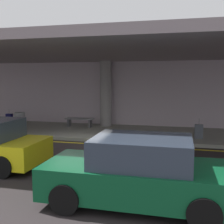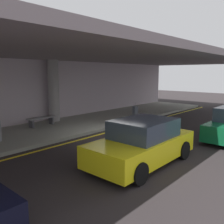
# 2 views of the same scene
# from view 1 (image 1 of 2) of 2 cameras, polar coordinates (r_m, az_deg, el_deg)

# --- Properties ---
(ground_plane) EXTENTS (60.00, 60.00, 0.00)m
(ground_plane) POSITION_cam_1_polar(r_m,az_deg,el_deg) (11.77, -7.16, -6.98)
(ground_plane) COLOR #272223
(sidewalk) EXTENTS (26.00, 4.20, 0.15)m
(sidewalk) POSITION_cam_1_polar(r_m,az_deg,el_deg) (14.63, -2.82, -4.00)
(sidewalk) COLOR gray
(sidewalk) RESTS_ON ground
(lane_stripe_yellow) EXTENTS (26.00, 0.14, 0.01)m
(lane_stripe_yellow) POSITION_cam_1_polar(r_m,az_deg,el_deg) (12.34, -6.13, -6.33)
(lane_stripe_yellow) COLOR yellow
(lane_stripe_yellow) RESTS_ON ground
(support_column_left_mid) EXTENTS (0.66, 0.66, 3.65)m
(support_column_left_mid) POSITION_cam_1_polar(r_m,az_deg,el_deg) (15.88, -1.27, 3.74)
(support_column_left_mid) COLOR gray
(support_column_left_mid) RESTS_ON sidewalk
(ceiling_overhang) EXTENTS (28.00, 13.20, 0.30)m
(ceiling_overhang) POSITION_cam_1_polar(r_m,az_deg,el_deg) (13.96, -3.50, 11.47)
(ceiling_overhang) COLOR gray
(ceiling_overhang) RESTS_ON support_column_far_left
(terminal_back_wall) EXTENTS (26.00, 0.30, 3.80)m
(terminal_back_wall) POSITION_cam_1_polar(r_m,az_deg,el_deg) (16.58, -0.63, 3.59)
(terminal_back_wall) COLOR #BBACB6
(terminal_back_wall) RESTS_ON ground
(car_dark_green) EXTENTS (4.10, 1.92, 1.50)m
(car_dark_green) POSITION_cam_1_polar(r_m,az_deg,el_deg) (6.33, 5.41, -12.11)
(car_dark_green) COLOR #0D4C2A
(car_dark_green) RESTS_ON ground
(suitcase_upright_primary) EXTENTS (0.36, 0.22, 0.90)m
(suitcase_upright_primary) POSITION_cam_1_polar(r_m,az_deg,el_deg) (17.61, -20.14, -1.33)
(suitcase_upright_primary) COLOR #161655
(suitcase_upright_primary) RESTS_ON sidewalk
(suitcase_upright_secondary) EXTENTS (0.36, 0.22, 0.90)m
(suitcase_upright_secondary) POSITION_cam_1_polar(r_m,az_deg,el_deg) (13.09, 17.22, -3.80)
(suitcase_upright_secondary) COLOR #515863
(suitcase_upright_secondary) RESTS_ON sidewalk
(bench_metal) EXTENTS (1.60, 0.50, 0.48)m
(bench_metal) POSITION_cam_1_polar(r_m,az_deg,el_deg) (15.75, -6.61, -1.71)
(bench_metal) COLOR slate
(bench_metal) RESTS_ON sidewalk
(trash_bin_steel) EXTENTS (0.56, 0.56, 0.85)m
(trash_bin_steel) POSITION_cam_1_polar(r_m,az_deg,el_deg) (16.04, -18.25, -1.58)
(trash_bin_steel) COLOR gray
(trash_bin_steel) RESTS_ON sidewalk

